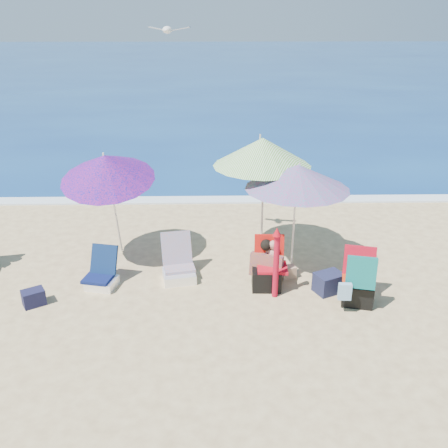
{
  "coord_description": "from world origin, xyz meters",
  "views": [
    {
      "loc": [
        -0.45,
        -6.65,
        4.36
      ],
      "look_at": [
        -0.3,
        1.0,
        1.1
      ],
      "focal_mm": 39.45,
      "sensor_mm": 36.0,
      "label": 1
    }
  ],
  "objects_px": {
    "person_center": "(269,263)",
    "camp_chair_left": "(267,273)",
    "umbrella_striped": "(262,152)",
    "chair_navy": "(102,276)",
    "chair_rainbow": "(178,267)",
    "furled_umbrella": "(276,259)",
    "umbrella_blue": "(106,168)",
    "seagull": "(167,30)",
    "camp_chair_right": "(358,285)",
    "umbrella_turquoise": "(298,177)"
  },
  "relations": [
    {
      "from": "person_center",
      "to": "camp_chair_left",
      "type": "bearing_deg",
      "value": -110.33
    },
    {
      "from": "umbrella_striped",
      "to": "camp_chair_left",
      "type": "xyz_separation_m",
      "value": [
        0.03,
        -1.18,
        -1.82
      ]
    },
    {
      "from": "umbrella_striped",
      "to": "chair_navy",
      "type": "xyz_separation_m",
      "value": [
        -2.84,
        -1.08,
        -1.91
      ]
    },
    {
      "from": "chair_navy",
      "to": "chair_rainbow",
      "type": "xyz_separation_m",
      "value": [
        1.32,
        0.26,
        0.03
      ]
    },
    {
      "from": "furled_umbrella",
      "to": "person_center",
      "type": "distance_m",
      "value": 0.53
    },
    {
      "from": "umbrella_blue",
      "to": "chair_navy",
      "type": "distance_m",
      "value": 1.91
    },
    {
      "from": "umbrella_blue",
      "to": "furled_umbrella",
      "type": "distance_m",
      "value": 3.38
    },
    {
      "from": "seagull",
      "to": "chair_rainbow",
      "type": "bearing_deg",
      "value": -83.96
    },
    {
      "from": "chair_navy",
      "to": "seagull",
      "type": "distance_m",
      "value": 4.32
    },
    {
      "from": "chair_rainbow",
      "to": "camp_chair_right",
      "type": "distance_m",
      "value": 3.11
    },
    {
      "from": "umbrella_blue",
      "to": "person_center",
      "type": "xyz_separation_m",
      "value": [
        2.85,
        -0.84,
        -1.48
      ]
    },
    {
      "from": "umbrella_blue",
      "to": "camp_chair_left",
      "type": "xyz_separation_m",
      "value": [
        2.8,
        -0.95,
        -1.62
      ]
    },
    {
      "from": "chair_rainbow",
      "to": "person_center",
      "type": "distance_m",
      "value": 1.63
    },
    {
      "from": "umbrella_turquoise",
      "to": "furled_umbrella",
      "type": "distance_m",
      "value": 1.48
    },
    {
      "from": "camp_chair_right",
      "to": "umbrella_turquoise",
      "type": "bearing_deg",
      "value": 128.99
    },
    {
      "from": "umbrella_blue",
      "to": "camp_chair_right",
      "type": "relative_size",
      "value": 2.45
    },
    {
      "from": "umbrella_turquoise",
      "to": "furled_umbrella",
      "type": "height_order",
      "value": "umbrella_turquoise"
    },
    {
      "from": "chair_rainbow",
      "to": "camp_chair_left",
      "type": "distance_m",
      "value": 1.6
    },
    {
      "from": "umbrella_blue",
      "to": "chair_navy",
      "type": "height_order",
      "value": "umbrella_blue"
    },
    {
      "from": "umbrella_blue",
      "to": "camp_chair_right",
      "type": "distance_m",
      "value": 4.73
    },
    {
      "from": "chair_navy",
      "to": "chair_rainbow",
      "type": "distance_m",
      "value": 1.34
    },
    {
      "from": "umbrella_striped",
      "to": "person_center",
      "type": "relative_size",
      "value": 2.88
    },
    {
      "from": "chair_rainbow",
      "to": "seagull",
      "type": "distance_m",
      "value": 4.05
    },
    {
      "from": "camp_chair_left",
      "to": "furled_umbrella",
      "type": "bearing_deg",
      "value": -73.44
    },
    {
      "from": "umbrella_turquoise",
      "to": "chair_rainbow",
      "type": "xyz_separation_m",
      "value": [
        -2.07,
        -0.18,
        -1.62
      ]
    },
    {
      "from": "camp_chair_left",
      "to": "camp_chair_right",
      "type": "xyz_separation_m",
      "value": [
        1.41,
        -0.56,
        0.07
      ]
    },
    {
      "from": "umbrella_striped",
      "to": "camp_chair_left",
      "type": "bearing_deg",
      "value": -88.37
    },
    {
      "from": "umbrella_striped",
      "to": "chair_rainbow",
      "type": "distance_m",
      "value": 2.56
    },
    {
      "from": "chair_navy",
      "to": "chair_rainbow",
      "type": "relative_size",
      "value": 0.81
    },
    {
      "from": "camp_chair_right",
      "to": "chair_navy",
      "type": "bearing_deg",
      "value": 171.23
    },
    {
      "from": "umbrella_striped",
      "to": "camp_chair_right",
      "type": "relative_size",
      "value": 2.54
    },
    {
      "from": "umbrella_blue",
      "to": "umbrella_striped",
      "type": "bearing_deg",
      "value": 4.77
    },
    {
      "from": "furled_umbrella",
      "to": "seagull",
      "type": "bearing_deg",
      "value": 136.49
    },
    {
      "from": "chair_rainbow",
      "to": "umbrella_turquoise",
      "type": "bearing_deg",
      "value": 4.98
    },
    {
      "from": "chair_rainbow",
      "to": "camp_chair_left",
      "type": "relative_size",
      "value": 0.93
    },
    {
      "from": "umbrella_blue",
      "to": "chair_rainbow",
      "type": "bearing_deg",
      "value": -25.33
    },
    {
      "from": "person_center",
      "to": "camp_chair_right",
      "type": "bearing_deg",
      "value": -26.25
    },
    {
      "from": "camp_chair_left",
      "to": "camp_chair_right",
      "type": "height_order",
      "value": "camp_chair_right"
    },
    {
      "from": "umbrella_turquoise",
      "to": "seagull",
      "type": "distance_m",
      "value": 3.28
    },
    {
      "from": "chair_navy",
      "to": "person_center",
      "type": "xyz_separation_m",
      "value": [
        2.92,
        0.01,
        0.23
      ]
    },
    {
      "from": "camp_chair_right",
      "to": "person_center",
      "type": "height_order",
      "value": "camp_chair_right"
    },
    {
      "from": "umbrella_blue",
      "to": "camp_chair_left",
      "type": "bearing_deg",
      "value": -18.71
    },
    {
      "from": "umbrella_striped",
      "to": "seagull",
      "type": "distance_m",
      "value": 2.62
    },
    {
      "from": "umbrella_blue",
      "to": "camp_chair_right",
      "type": "height_order",
      "value": "umbrella_blue"
    },
    {
      "from": "furled_umbrella",
      "to": "chair_navy",
      "type": "height_order",
      "value": "furled_umbrella"
    },
    {
      "from": "camp_chair_right",
      "to": "seagull",
      "type": "height_order",
      "value": "seagull"
    },
    {
      "from": "chair_rainbow",
      "to": "seagull",
      "type": "xyz_separation_m",
      "value": [
        -0.1,
        0.99,
        3.93
      ]
    },
    {
      "from": "person_center",
      "to": "seagull",
      "type": "bearing_deg",
      "value": 144.16
    },
    {
      "from": "umbrella_turquoise",
      "to": "seagull",
      "type": "height_order",
      "value": "seagull"
    },
    {
      "from": "chair_navy",
      "to": "chair_rainbow",
      "type": "height_order",
      "value": "chair_rainbow"
    }
  ]
}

